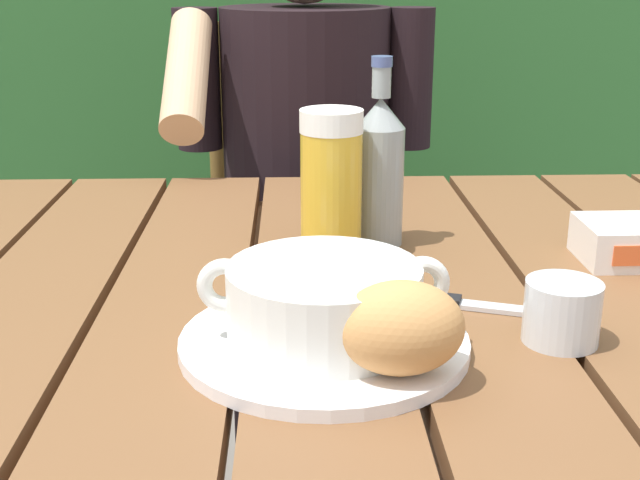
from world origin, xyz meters
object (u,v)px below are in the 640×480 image
table_knife (458,303)px  butter_tub (636,242)px  water_glass_small (562,312)px  chair_near_diner (304,252)px  soup_bowl (324,300)px  bread_roll (401,328)px  beer_bottle (379,169)px  serving_plate (324,342)px  person_eating (304,164)px  beer_glass (331,184)px

table_knife → butter_tub: bearing=29.1°
water_glass_small → butter_tub: (0.15, 0.21, -0.01)m
chair_near_diner → soup_bowl: 1.12m
bread_roll → beer_bottle: 0.37m
soup_bowl → beer_bottle: beer_bottle is taller
serving_plate → butter_tub: 0.43m
chair_near_diner → person_eating: person_eating is taller
beer_glass → butter_tub: beer_glass is taller
person_eating → serving_plate: 0.87m
soup_bowl → table_knife: (0.14, 0.09, -0.04)m
beer_glass → butter_tub: bearing=-4.8°
bread_roll → beer_bottle: size_ratio=0.48×
soup_bowl → water_glass_small: bearing=2.0°
serving_plate → water_glass_small: water_glass_small is taller
soup_bowl → butter_tub: bearing=30.6°
butter_tub → soup_bowl: bearing=-149.4°
bread_roll → water_glass_small: bearing=26.0°
soup_bowl → beer_bottle: size_ratio=0.98×
bread_roll → beer_glass: (-0.04, 0.32, 0.04)m
person_eating → water_glass_small: person_eating is taller
beer_bottle → butter_tub: beer_bottle is taller
beer_glass → person_eating: bearing=92.1°
person_eating → butter_tub: 0.75m
beer_bottle → water_glass_small: 0.33m
beer_bottle → table_knife: beer_bottle is taller
person_eating → beer_bottle: size_ratio=5.29×
chair_near_diner → person_eating: bearing=-90.8°
chair_near_diner → beer_glass: bearing=-88.6°
beer_glass → beer_bottle: 0.08m
serving_plate → soup_bowl: bearing=-90.0°
beer_bottle → serving_plate: bearing=-105.0°
butter_tub → person_eating: bearing=120.0°
butter_tub → water_glass_small: bearing=-125.9°
beer_glass → water_glass_small: beer_glass is taller
serving_plate → butter_tub: (0.37, 0.22, 0.02)m
bread_roll → person_eating: bearing=93.9°
serving_plate → table_knife: serving_plate is taller
water_glass_small → person_eating: bearing=104.4°
bread_roll → beer_glass: size_ratio=0.62×
chair_near_diner → bread_roll: bearing=-86.9°
person_eating → beer_bottle: 0.60m
soup_bowl → butter_tub: 0.43m
serving_plate → beer_bottle: bearing=75.0°
soup_bowl → chair_near_diner: bearing=90.1°
bread_roll → water_glass_small: bread_roll is taller
soup_bowl → bread_roll: bearing=-49.4°
serving_plate → table_knife: 0.17m
bread_roll → beer_glass: bearing=97.3°
chair_near_diner → serving_plate: bearing=-89.9°
person_eating → soup_bowl: person_eating is taller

